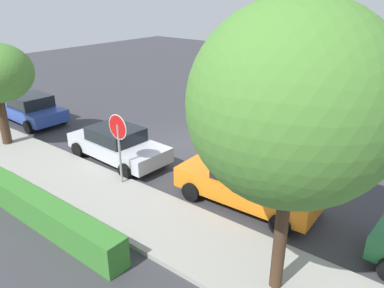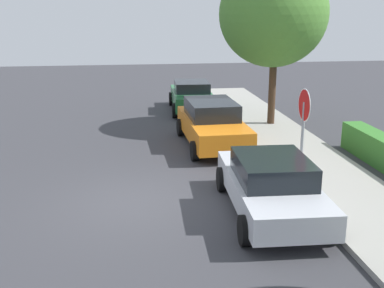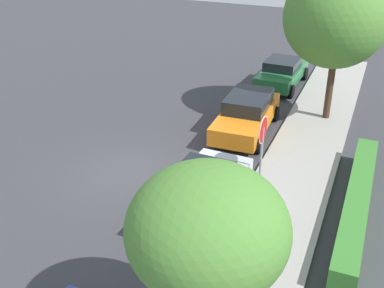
% 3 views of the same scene
% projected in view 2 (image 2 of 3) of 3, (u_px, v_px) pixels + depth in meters
% --- Properties ---
extents(ground_plane, '(60.00, 60.00, 0.00)m').
position_uv_depth(ground_plane, '(139.00, 202.00, 11.97)').
color(ground_plane, '#38383D').
extents(sidewalk_curb, '(32.00, 2.59, 0.14)m').
position_uv_depth(sidewalk_curb, '(342.00, 189.00, 12.66)').
color(sidewalk_curb, '#9E9B93').
rests_on(sidewalk_curb, ground_plane).
extents(stop_sign, '(0.88, 0.08, 2.65)m').
position_uv_depth(stop_sign, '(304.00, 119.00, 12.66)').
color(stop_sign, gray).
rests_on(stop_sign, ground_plane).
extents(parked_car_silver, '(4.53, 2.18, 1.39)m').
position_uv_depth(parked_car_silver, '(271.00, 185.00, 11.15)').
color(parked_car_silver, silver).
rests_on(parked_car_silver, ground_plane).
extents(parked_car_orange, '(4.65, 2.13, 1.55)m').
position_uv_depth(parked_car_orange, '(212.00, 123.00, 16.68)').
color(parked_car_orange, orange).
rests_on(parked_car_orange, ground_plane).
extents(parked_car_green, '(4.26, 2.12, 1.38)m').
position_uv_depth(parked_car_green, '(192.00, 96.00, 22.31)').
color(parked_car_green, '#236B38').
rests_on(parked_car_green, ground_plane).
extents(street_tree_near_corner, '(4.14, 4.14, 6.45)m').
position_uv_depth(street_tree_near_corner, '(273.00, 14.00, 18.26)').
color(street_tree_near_corner, '#422D1E').
rests_on(street_tree_near_corner, ground_plane).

